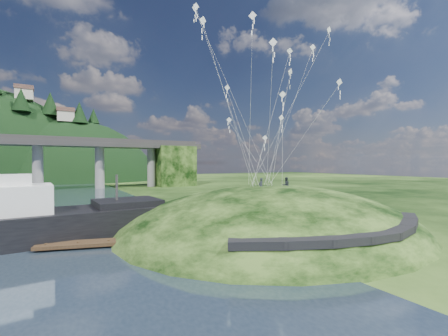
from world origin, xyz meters
TOP-DOWN VIEW (x-y plane):
  - ground at (0.00, 0.00)m, footprint 320.00×320.00m
  - grass_hill at (8.00, 2.00)m, footprint 36.00×32.00m
  - footpath at (7.46, -9.74)m, footprint 22.29×5.84m
  - work_barge at (-14.68, 9.03)m, footprint 24.68×7.73m
  - wooden_dock at (-9.30, 4.10)m, footprint 12.04×5.19m
  - kite_flyers at (9.32, 2.29)m, footprint 4.48×1.00m
  - kite_swarm at (8.68, 3.59)m, footprint 18.38×15.01m

SIDE VIEW (x-z plane):
  - grass_hill at x=8.00m, z-range -8.00..5.00m
  - ground at x=0.00m, z-range 0.00..0.00m
  - wooden_dock at x=-9.30m, z-range -0.05..0.81m
  - footpath at x=7.46m, z-range 1.67..2.50m
  - work_barge at x=-14.68m, z-range -2.13..6.41m
  - kite_flyers at x=9.32m, z-range 4.94..6.89m
  - kite_swarm at x=8.68m, z-range 10.47..28.43m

